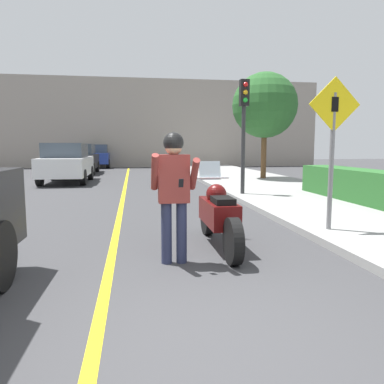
# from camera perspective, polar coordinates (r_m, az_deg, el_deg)

# --- Properties ---
(ground_plane) EXTENTS (80.00, 80.00, 0.00)m
(ground_plane) POSITION_cam_1_polar(r_m,az_deg,el_deg) (3.10, -2.89, -22.87)
(ground_plane) COLOR #38383A
(road_center_line) EXTENTS (0.12, 36.00, 0.01)m
(road_center_line) POSITION_cam_1_polar(r_m,az_deg,el_deg) (8.82, -10.93, -3.22)
(road_center_line) COLOR yellow
(road_center_line) RESTS_ON ground
(building_backdrop) EXTENTS (28.00, 1.20, 6.49)m
(building_backdrop) POSITION_cam_1_polar(r_m,az_deg,el_deg) (28.73, -8.51, 10.28)
(building_backdrop) COLOR gray
(building_backdrop) RESTS_ON ground
(motorcycle) EXTENTS (0.62, 2.35, 1.30)m
(motorcycle) POSITION_cam_1_polar(r_m,az_deg,el_deg) (5.74, 4.03, -3.47)
(motorcycle) COLOR black
(motorcycle) RESTS_ON ground
(person_biker) EXTENTS (0.59, 0.47, 1.72)m
(person_biker) POSITION_cam_1_polar(r_m,az_deg,el_deg) (4.86, -2.79, 1.22)
(person_biker) COLOR #282D4C
(person_biker) RESTS_ON ground
(crossing_sign) EXTENTS (0.91, 0.08, 2.56)m
(crossing_sign) POSITION_cam_1_polar(r_m,az_deg,el_deg) (6.76, 20.65, 7.57)
(crossing_sign) COLOR slate
(crossing_sign) RESTS_ON sidewalk_curb
(traffic_light) EXTENTS (0.26, 0.30, 3.36)m
(traffic_light) POSITION_cam_1_polar(r_m,az_deg,el_deg) (11.37, 7.91, 11.60)
(traffic_light) COLOR #2D2D30
(traffic_light) RESTS_ON sidewalk_curb
(hedge_row) EXTENTS (0.90, 5.08, 0.82)m
(hedge_row) POSITION_cam_1_polar(r_m,az_deg,el_deg) (10.67, 24.52, 0.91)
(hedge_row) COLOR #286028
(hedge_row) RESTS_ON sidewalk_curb
(street_tree) EXTENTS (2.85, 2.85, 4.64)m
(street_tree) POSITION_cam_1_polar(r_m,az_deg,el_deg) (17.17, 11.03, 12.80)
(street_tree) COLOR brown
(street_tree) RESTS_ON sidewalk_curb
(parked_car_white) EXTENTS (1.88, 4.20, 1.68)m
(parked_car_white) POSITION_cam_1_polar(r_m,az_deg,el_deg) (16.83, -18.57, 4.26)
(parked_car_white) COLOR black
(parked_car_white) RESTS_ON ground
(parked_car_black) EXTENTS (1.88, 4.20, 1.68)m
(parked_car_black) POSITION_cam_1_polar(r_m,az_deg,el_deg) (22.28, -16.74, 4.90)
(parked_car_black) COLOR black
(parked_car_black) RESTS_ON ground
(parked_car_blue) EXTENTS (1.88, 4.20, 1.68)m
(parked_car_blue) POSITION_cam_1_polar(r_m,az_deg,el_deg) (28.46, -14.22, 5.36)
(parked_car_blue) COLOR black
(parked_car_blue) RESTS_ON ground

